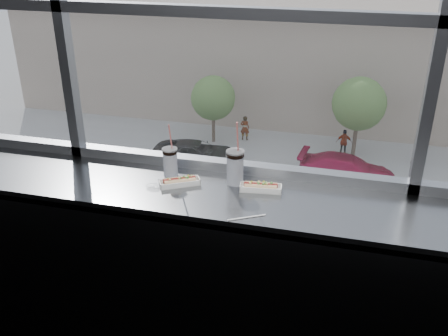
% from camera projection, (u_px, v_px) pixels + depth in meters
% --- Properties ---
extents(wall_back_lower, '(6.00, 0.00, 6.00)m').
position_uv_depth(wall_back_lower, '(233.00, 248.00, 3.17)').
color(wall_back_lower, black).
rests_on(wall_back_lower, ground).
extents(counter, '(6.00, 0.55, 0.06)m').
position_uv_depth(counter, '(221.00, 198.00, 2.70)').
color(counter, gray).
rests_on(counter, ground).
extents(counter_fascia, '(6.00, 0.04, 1.04)m').
position_uv_depth(counter_fascia, '(209.00, 303.00, 2.71)').
color(counter_fascia, gray).
rests_on(counter_fascia, ground).
extents(hotdog_tray_left, '(0.23, 0.18, 0.06)m').
position_uv_depth(hotdog_tray_left, '(180.00, 182.00, 2.76)').
color(hotdog_tray_left, white).
rests_on(hotdog_tray_left, counter).
extents(hotdog_tray_right, '(0.23, 0.10, 0.06)m').
position_uv_depth(hotdog_tray_right, '(261.00, 187.00, 2.70)').
color(hotdog_tray_right, white).
rests_on(hotdog_tray_right, counter).
extents(soda_cup_left, '(0.09, 0.09, 0.32)m').
position_uv_depth(soda_cup_left, '(170.00, 161.00, 2.83)').
color(soda_cup_left, white).
rests_on(soda_cup_left, counter).
extents(soda_cup_right, '(0.10, 0.10, 0.37)m').
position_uv_depth(soda_cup_right, '(235.00, 165.00, 2.74)').
color(soda_cup_right, white).
rests_on(soda_cup_right, counter).
extents(loose_straw, '(0.17, 0.10, 0.01)m').
position_uv_depth(loose_straw, '(247.00, 217.00, 2.45)').
color(loose_straw, white).
rests_on(loose_straw, counter).
extents(wrapper, '(0.09, 0.07, 0.02)m').
position_uv_depth(wrapper, '(154.00, 186.00, 2.73)').
color(wrapper, silver).
rests_on(wrapper, counter).
extents(plaza_ground, '(120.00, 120.00, 0.00)m').
position_uv_depth(plaza_ground, '(343.00, 88.00, 46.09)').
color(plaza_ground, '#9F9E9B').
rests_on(plaza_ground, ground).
extents(street_asphalt, '(80.00, 10.00, 0.06)m').
position_uv_depth(street_asphalt, '(323.00, 215.00, 25.61)').
color(street_asphalt, black).
rests_on(street_asphalt, plaza_ground).
extents(far_sidewalk, '(80.00, 6.00, 0.04)m').
position_uv_depth(far_sidewalk, '(333.00, 154.00, 32.58)').
color(far_sidewalk, '#9F9E9B').
rests_on(far_sidewalk, plaza_ground).
extents(far_building, '(50.00, 14.00, 8.00)m').
position_uv_depth(far_building, '(345.00, 58.00, 39.55)').
color(far_building, tan).
rests_on(far_building, plaza_ground).
extents(car_far_a, '(2.80, 6.17, 2.02)m').
position_uv_depth(car_far_a, '(197.00, 151.00, 30.46)').
color(car_far_a, black).
rests_on(car_far_a, street_asphalt).
extents(car_near_c, '(2.77, 6.28, 2.07)m').
position_uv_depth(car_near_c, '(297.00, 238.00, 21.87)').
color(car_near_c, '#AF4D24').
rests_on(car_near_c, street_asphalt).
extents(car_far_b, '(3.37, 6.71, 2.15)m').
position_uv_depth(car_far_b, '(348.00, 166.00, 28.39)').
color(car_far_b, '#B70838').
rests_on(car_far_b, street_asphalt).
extents(car_near_a, '(2.70, 6.14, 2.02)m').
position_uv_depth(car_near_a, '(64.00, 205.00, 24.48)').
color(car_near_a, '#909398').
rests_on(car_near_a, street_asphalt).
extents(car_near_b, '(2.59, 5.99, 1.98)m').
position_uv_depth(car_near_b, '(183.00, 223.00, 23.08)').
color(car_near_b, '#292726').
rests_on(car_near_b, street_asphalt).
extents(pedestrian_b, '(0.91, 0.68, 2.04)m').
position_uv_depth(pedestrian_b, '(344.00, 140.00, 32.03)').
color(pedestrian_b, '#66605B').
rests_on(pedestrian_b, far_sidewalk).
extents(pedestrian_a, '(0.93, 0.69, 2.08)m').
position_uv_depth(pedestrian_a, '(245.00, 126.00, 34.25)').
color(pedestrian_a, '#66605B').
rests_on(pedestrian_a, far_sidewalk).
extents(pedestrian_c, '(0.89, 0.67, 2.00)m').
position_uv_depth(pedestrian_c, '(419.00, 149.00, 30.76)').
color(pedestrian_c, '#66605B').
rests_on(pedestrian_c, far_sidewalk).
extents(tree_left, '(2.98, 2.98, 4.66)m').
position_uv_depth(tree_left, '(213.00, 98.00, 33.05)').
color(tree_left, '#47382B').
rests_on(tree_left, far_sidewalk).
extents(tree_center, '(3.35, 3.35, 5.23)m').
position_uv_depth(tree_center, '(359.00, 104.00, 30.75)').
color(tree_center, '#47382B').
rests_on(tree_center, far_sidewalk).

